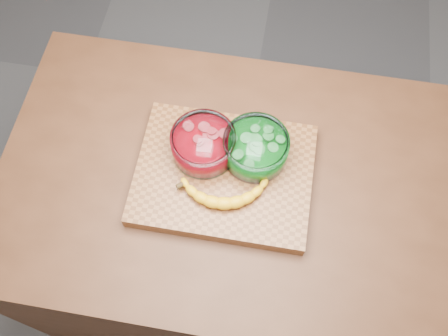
# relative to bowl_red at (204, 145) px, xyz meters

# --- Properties ---
(ground) EXTENTS (3.50, 3.50, 0.00)m
(ground) POSITION_rel_bowl_red_xyz_m (0.06, -0.05, -0.98)
(ground) COLOR #4E4E52
(ground) RESTS_ON ground
(counter) EXTENTS (1.20, 0.80, 0.90)m
(counter) POSITION_rel_bowl_red_xyz_m (0.06, -0.05, -0.53)
(counter) COLOR #492715
(counter) RESTS_ON ground
(cutting_board) EXTENTS (0.45, 0.35, 0.04)m
(cutting_board) POSITION_rel_bowl_red_xyz_m (0.06, -0.05, -0.06)
(cutting_board) COLOR brown
(cutting_board) RESTS_ON counter
(bowl_red) EXTENTS (0.16, 0.16, 0.08)m
(bowl_red) POSITION_rel_bowl_red_xyz_m (0.00, 0.00, 0.00)
(bowl_red) COLOR white
(bowl_red) RESTS_ON cutting_board
(bowl_green) EXTENTS (0.17, 0.17, 0.08)m
(bowl_green) POSITION_rel_bowl_red_xyz_m (0.13, 0.01, 0.00)
(bowl_green) COLOR white
(bowl_green) RESTS_ON cutting_board
(banana) EXTENTS (0.25, 0.13, 0.04)m
(banana) POSITION_rel_bowl_red_xyz_m (0.07, -0.11, -0.02)
(banana) COLOR gold
(banana) RESTS_ON cutting_board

